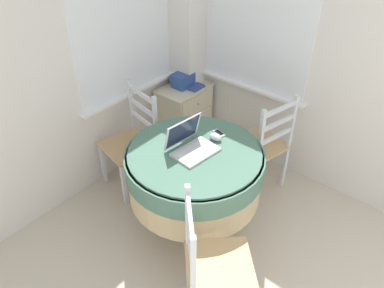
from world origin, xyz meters
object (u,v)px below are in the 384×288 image
object	(u,v)px
dining_chair_near_right_window	(262,146)
cell_phone	(219,133)
storage_box	(183,80)
round_dining_table	(194,170)
corner_cabinet	(184,115)
laptop	(191,145)
dining_chair_near_back_window	(132,143)
computer_mouse	(216,137)
book_on_cabinet	(191,85)
dining_chair_camera_near	(212,266)

from	to	relation	value
dining_chair_near_right_window	cell_phone	bearing A→B (deg)	161.53
storage_box	round_dining_table	bearing A→B (deg)	-135.12
corner_cabinet	laptop	bearing A→B (deg)	-136.73
dining_chair_near_back_window	round_dining_table	bearing A→B (deg)	-94.25
cell_phone	computer_mouse	bearing A→B (deg)	-161.22
computer_mouse	corner_cabinet	bearing A→B (deg)	53.53
round_dining_table	dining_chair_near_right_window	xyz separation A→B (m)	(0.77, -0.15, -0.13)
cell_phone	dining_chair_near_back_window	bearing A→B (deg)	107.71
dining_chair_near_back_window	storage_box	size ratio (longest dim) A/B	4.71
dining_chair_near_right_window	corner_cabinet	bearing A→B (deg)	83.71
laptop	dining_chair_near_right_window	xyz separation A→B (m)	(0.78, -0.19, -0.36)
round_dining_table	storage_box	world-z (taller)	storage_box
cell_phone	book_on_cabinet	distance (m)	1.05
cell_phone	dining_chair_near_back_window	size ratio (longest dim) A/B	0.12
corner_cabinet	book_on_cabinet	size ratio (longest dim) A/B	2.91
laptop	dining_chair_near_right_window	size ratio (longest dim) A/B	0.37
computer_mouse	dining_chair_near_back_window	size ratio (longest dim) A/B	0.11
dining_chair_near_back_window	book_on_cabinet	world-z (taller)	dining_chair_near_back_window
dining_chair_near_back_window	dining_chair_near_right_window	distance (m)	1.18
computer_mouse	cell_phone	world-z (taller)	computer_mouse
laptop	book_on_cabinet	world-z (taller)	laptop
cell_phone	corner_cabinet	xyz separation A→B (m)	(0.58, 0.87, -0.44)
dining_chair_near_right_window	book_on_cabinet	distance (m)	1.02
dining_chair_near_back_window	storage_box	bearing A→B (deg)	7.58
round_dining_table	dining_chair_camera_near	xyz separation A→B (m)	(-0.53, -0.58, -0.13)
dining_chair_camera_near	corner_cabinet	bearing A→B (deg)	45.72
round_dining_table	dining_chair_near_back_window	xyz separation A→B (m)	(0.06, 0.78, -0.13)
laptop	corner_cabinet	world-z (taller)	laptop
dining_chair_near_back_window	corner_cabinet	world-z (taller)	dining_chair_near_back_window
cell_phone	storage_box	distance (m)	1.07
laptop	cell_phone	bearing A→B (deg)	-5.84
dining_chair_near_right_window	corner_cabinet	xyz separation A→B (m)	(0.11, 1.02, -0.13)
laptop	book_on_cabinet	xyz separation A→B (m)	(0.95, 0.79, -0.14)
dining_chair_camera_near	storage_box	xyz separation A→B (m)	(1.43, 1.48, 0.28)
laptop	storage_box	distance (m)	1.25
computer_mouse	corner_cabinet	distance (m)	1.21
corner_cabinet	storage_box	world-z (taller)	storage_box
corner_cabinet	storage_box	distance (m)	0.41
round_dining_table	laptop	distance (m)	0.23
laptop	cell_phone	size ratio (longest dim) A/B	3.00
laptop	dining_chair_near_back_window	bearing A→B (deg)	85.35
dining_chair_camera_near	corner_cabinet	xyz separation A→B (m)	(1.42, 1.45, -0.13)
dining_chair_near_right_window	dining_chair_camera_near	world-z (taller)	same
round_dining_table	dining_chair_near_back_window	world-z (taller)	dining_chair_near_back_window
round_dining_table	book_on_cabinet	xyz separation A→B (m)	(0.95, 0.82, 0.09)
dining_chair_near_back_window	dining_chair_camera_near	distance (m)	1.49
computer_mouse	dining_chair_camera_near	distance (m)	0.99
dining_chair_near_back_window	dining_chair_near_right_window	size ratio (longest dim) A/B	1.00
laptop	dining_chair_camera_near	size ratio (longest dim) A/B	0.37
cell_phone	dining_chair_camera_near	size ratio (longest dim) A/B	0.12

